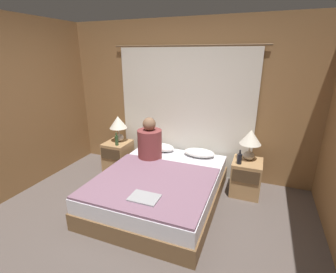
{
  "coord_description": "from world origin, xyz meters",
  "views": [
    {
      "loc": [
        1.18,
        -1.82,
        1.97
      ],
      "look_at": [
        0.0,
        1.2,
        0.87
      ],
      "focal_mm": 26.0,
      "sensor_mm": 36.0,
      "label": 1
    }
  ],
  "objects": [
    {
      "name": "pillow_left",
      "position": [
        -0.34,
        1.7,
        0.48
      ],
      "size": [
        0.5,
        0.28,
        0.12
      ],
      "color": "white",
      "rests_on": "bed"
    },
    {
      "name": "blanket_on_bed",
      "position": [
        0.0,
        0.64,
        0.43
      ],
      "size": [
        1.49,
        1.34,
        0.03
      ],
      "color": "slate",
      "rests_on": "bed"
    },
    {
      "name": "person_left_in_bed",
      "position": [
        -0.36,
        1.34,
        0.68
      ],
      "size": [
        0.37,
        0.37,
        0.66
      ],
      "color": "brown",
      "rests_on": "bed"
    },
    {
      "name": "beer_bottle_on_left_stand",
      "position": [
        -1.02,
        1.43,
        0.6
      ],
      "size": [
        0.06,
        0.06,
        0.22
      ],
      "color": "#2D4C28",
      "rests_on": "nightstand_left"
    },
    {
      "name": "laptop_on_bed",
      "position": [
        0.09,
        0.26,
        0.45
      ],
      "size": [
        0.33,
        0.24,
        0.02
      ],
      "color": "#9EA0A5",
      "rests_on": "blanket_on_bed"
    },
    {
      "name": "pillow_right",
      "position": [
        0.34,
        1.7,
        0.48
      ],
      "size": [
        0.5,
        0.28,
        0.12
      ],
      "color": "white",
      "rests_on": "bed"
    },
    {
      "name": "nightstand_left",
      "position": [
        -1.09,
        1.55,
        0.26
      ],
      "size": [
        0.41,
        0.46,
        0.51
      ],
      "color": "#A87F51",
      "rests_on": "ground_plane"
    },
    {
      "name": "lamp_left",
      "position": [
        -1.09,
        1.62,
        0.81
      ],
      "size": [
        0.3,
        0.3,
        0.45
      ],
      "color": "#B2A899",
      "rests_on": "nightstand_left"
    },
    {
      "name": "ground_plane",
      "position": [
        0.0,
        0.0,
        0.0
      ],
      "size": [
        16.0,
        16.0,
        0.0
      ],
      "primitive_type": "plane",
      "color": "#564C47"
    },
    {
      "name": "lamp_right",
      "position": [
        1.09,
        1.62,
        0.81
      ],
      "size": [
        0.3,
        0.3,
        0.45
      ],
      "color": "#B2A899",
      "rests_on": "nightstand_right"
    },
    {
      "name": "beer_bottle_on_right_stand",
      "position": [
        0.98,
        1.43,
        0.59
      ],
      "size": [
        0.07,
        0.07,
        0.2
      ],
      "color": "black",
      "rests_on": "nightstand_right"
    },
    {
      "name": "bed",
      "position": [
        0.0,
        0.91,
        0.21
      ],
      "size": [
        1.55,
        1.94,
        0.42
      ],
      "color": "brown",
      "rests_on": "ground_plane"
    },
    {
      "name": "wall_back",
      "position": [
        0.0,
        1.99,
        1.25
      ],
      "size": [
        4.19,
        0.06,
        2.5
      ],
      "color": "olive",
      "rests_on": "ground_plane"
    },
    {
      "name": "curtain_panel",
      "position": [
        0.0,
        1.93,
        1.05
      ],
      "size": [
        2.46,
        0.02,
        2.1
      ],
      "color": "silver",
      "rests_on": "ground_plane"
    },
    {
      "name": "nightstand_right",
      "position": [
        1.09,
        1.55,
        0.26
      ],
      "size": [
        0.41,
        0.46,
        0.51
      ],
      "color": "#A87F51",
      "rests_on": "ground_plane"
    }
  ]
}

